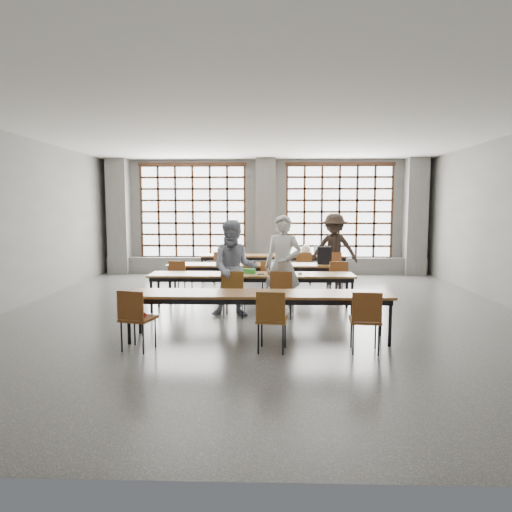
{
  "coord_description": "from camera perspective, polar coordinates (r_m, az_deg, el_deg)",
  "views": [
    {
      "loc": [
        0.11,
        -8.66,
        2.01
      ],
      "look_at": [
        -0.15,
        0.4,
        1.06
      ],
      "focal_mm": 32.0,
      "sensor_mm": 36.0,
      "label": 1
    }
  ],
  "objects": [
    {
      "name": "student_male",
      "position": [
        8.43,
        3.39,
        -1.27
      ],
      "size": [
        0.8,
        0.64,
        1.89
      ],
      "primitive_type": "imported",
      "rotation": [
        0.0,
        0.0,
        -0.31
      ],
      "color": "silver",
      "rests_on": "floor"
    },
    {
      "name": "chair_mid_right",
      "position": [
        10.01,
        10.14,
        -2.57
      ],
      "size": [
        0.45,
        0.46,
        0.88
      ],
      "color": "brown",
      "rests_on": "floor"
    },
    {
      "name": "mouse",
      "position": [
        8.95,
        5.54,
        -2.14
      ],
      "size": [
        0.11,
        0.1,
        0.04
      ],
      "primitive_type": "ellipsoid",
      "rotation": [
        0.0,
        0.0,
        0.37
      ],
      "color": "white",
      "rests_on": "desk_row_c"
    },
    {
      "name": "chair_mid_centre",
      "position": [
        9.9,
        1.91,
        -2.57
      ],
      "size": [
        0.52,
        0.53,
        0.88
      ],
      "color": "brown",
      "rests_on": "floor"
    },
    {
      "name": "green_box",
      "position": [
        9.03,
        -0.85,
        -1.87
      ],
      "size": [
        0.27,
        0.17,
        0.09
      ],
      "primitive_type": "cube",
      "rotation": [
        0.0,
        0.0,
        -0.37
      ],
      "color": "green",
      "rests_on": "desk_row_c"
    },
    {
      "name": "paper_sheet_b",
      "position": [
        10.47,
        -1.8,
        -1.03
      ],
      "size": [
        0.35,
        0.3,
        0.0
      ],
      "primitive_type": "cube",
      "rotation": [
        0.0,
        0.0,
        -0.35
      ],
      "color": "white",
      "rests_on": "desk_row_b"
    },
    {
      "name": "sill_ledge",
      "position": [
        14.07,
        1.2,
        -1.19
      ],
      "size": [
        9.8,
        0.35,
        0.5
      ],
      "primitive_type": "cube",
      "color": "#595856",
      "rests_on": "floor"
    },
    {
      "name": "desk_row_b",
      "position": [
        10.51,
        -0.15,
        -1.37
      ],
      "size": [
        4.0,
        0.7,
        0.73
      ],
      "color": "brown",
      "rests_on": "floor"
    },
    {
      "name": "laptop_front",
      "position": [
        9.05,
        2.95,
        -1.76
      ],
      "size": [
        0.37,
        0.31,
        0.26
      ],
      "color": "#B3B3B8",
      "rests_on": "desk_row_c"
    },
    {
      "name": "ceiling",
      "position": [
        8.79,
        0.95,
        15.75
      ],
      "size": [
        11.0,
        11.0,
        0.0
      ],
      "primitive_type": "plane",
      "rotation": [
        3.14,
        0.0,
        0.0
      ],
      "color": "silver",
      "rests_on": "floor"
    },
    {
      "name": "desk_row_a",
      "position": [
        12.57,
        2.15,
        -0.16
      ],
      "size": [
        4.0,
        0.7,
        0.73
      ],
      "color": "brown",
      "rests_on": "floor"
    },
    {
      "name": "chair_near_right",
      "position": [
        6.52,
        13.56,
        -7.25
      ],
      "size": [
        0.46,
        0.46,
        0.88
      ],
      "color": "maroon",
      "rests_on": "floor"
    },
    {
      "name": "column_mid",
      "position": [
        13.88,
        1.22,
        4.92
      ],
      "size": [
        0.6,
        0.55,
        3.5
      ],
      "primitive_type": "cube",
      "color": "#595856",
      "rests_on": "floor"
    },
    {
      "name": "chair_near_left",
      "position": [
        6.65,
        -14.87,
        -7.02
      ],
      "size": [
        0.51,
        0.52,
        0.88
      ],
      "color": "brown",
      "rests_on": "floor"
    },
    {
      "name": "student_back",
      "position": [
        12.16,
        9.74,
        0.83
      ],
      "size": [
        1.31,
        0.9,
        1.87
      ],
      "primitive_type": "imported",
      "rotation": [
        0.0,
        0.0,
        -0.18
      ],
      "color": "black",
      "rests_on": "floor"
    },
    {
      "name": "wall_front",
      "position": [
        3.17,
        -0.38,
        1.27
      ],
      "size": [
        10.0,
        0.0,
        10.0
      ],
      "primitive_type": "plane",
      "rotation": [
        -1.57,
        0.0,
        0.0
      ],
      "color": "#61615E",
      "rests_on": "floor"
    },
    {
      "name": "chair_back_right",
      "position": [
        12.08,
        9.72,
        -1.1
      ],
      "size": [
        0.49,
        0.49,
        0.88
      ],
      "color": "brown",
      "rests_on": "floor"
    },
    {
      "name": "laptop_back",
      "position": [
        12.74,
        8.14,
        0.44
      ],
      "size": [
        0.44,
        0.41,
        0.26
      ],
      "color": "silver",
      "rests_on": "desk_row_a"
    },
    {
      "name": "paper_sheet_a",
      "position": [
        10.59,
        -3.39,
        -0.96
      ],
      "size": [
        0.35,
        0.3,
        0.0
      ],
      "primitive_type": "cube",
      "rotation": [
        0.0,
        0.0,
        0.34
      ],
      "color": "silver",
      "rests_on": "desk_row_b"
    },
    {
      "name": "chair_front_right",
      "position": [
        8.36,
        3.3,
        -4.17
      ],
      "size": [
        0.49,
        0.49,
        0.88
      ],
      "color": "brown",
      "rests_on": "floor"
    },
    {
      "name": "backpack",
      "position": [
        10.6,
        8.53,
        0.08
      ],
      "size": [
        0.33,
        0.22,
        0.4
      ],
      "primitive_type": "cube",
      "rotation": [
        0.0,
        0.0,
        -0.07
      ],
      "color": "black",
      "rests_on": "desk_row_b"
    },
    {
      "name": "student_female",
      "position": [
        8.46,
        -2.72,
        -1.58
      ],
      "size": [
        0.89,
        0.71,
        1.8
      ],
      "primitive_type": "imported",
      "rotation": [
        0.0,
        0.0,
        0.03
      ],
      "color": "#172545",
      "rests_on": "floor"
    },
    {
      "name": "chair_mid_left",
      "position": [
        10.09,
        -9.53,
        -2.49
      ],
      "size": [
        0.52,
        0.53,
        0.88
      ],
      "color": "brown",
      "rests_on": "floor"
    },
    {
      "name": "column_right",
      "position": [
        14.56,
        19.28,
        4.63
      ],
      "size": [
        0.6,
        0.55,
        3.5
      ],
      "primitive_type": "cube",
      "color": "#595856",
      "rests_on": "floor"
    },
    {
      "name": "desk_row_d",
      "position": [
        6.97,
        0.36,
        -5.14
      ],
      "size": [
        4.0,
        0.7,
        0.73
      ],
      "color": "brown",
      "rests_on": "floor"
    },
    {
      "name": "wall_left",
      "position": [
        10.06,
        -28.94,
        3.76
      ],
      "size": [
        0.0,
        11.0,
        11.0
      ],
      "primitive_type": "plane",
      "rotation": [
        1.57,
        0.0,
        1.57
      ],
      "color": "#61615E",
      "rests_on": "floor"
    },
    {
      "name": "chair_front_left",
      "position": [
        8.38,
        -2.82,
        -4.14
      ],
      "size": [
        0.45,
        0.46,
        0.88
      ],
      "color": "brown",
      "rests_on": "floor"
    },
    {
      "name": "window_left",
      "position": [
        14.28,
        -7.88,
        5.49
      ],
      "size": [
        3.32,
        0.12,
        3.0
      ],
      "color": "white",
      "rests_on": "wall_back"
    },
    {
      "name": "floor",
      "position": [
        8.89,
        0.91,
        -7.08
      ],
      "size": [
        11.0,
        11.0,
        0.0
      ],
      "primitive_type": "plane",
      "color": "#4A4A48",
      "rests_on": "ground"
    },
    {
      "name": "column_left",
      "position": [
        14.63,
        -16.76,
        4.72
      ],
      "size": [
        0.6,
        0.55,
        3.5
      ],
      "primitive_type": "cube",
      "color": "#595856",
      "rests_on": "floor"
    },
    {
      "name": "chair_near_mid",
      "position": [
        6.38,
        1.95,
        -7.37
      ],
      "size": [
        0.47,
        0.47,
        0.88
      ],
      "color": "brown",
      "rests_on": "floor"
    },
    {
      "name": "window_right",
      "position": [
        14.24,
        10.35,
        5.45
      ],
      "size": [
        3.32,
        0.12,
        3.0
      ],
      "color": "white",
      "rests_on": "wall_back"
    },
    {
      "name": "chair_back_left",
      "position": [
        12.03,
        -4.42,
        -1.07
      ],
      "size": [
        0.51,
        0.51,
        0.88
      ],
      "color": "brown",
      "rests_on": "floor"
    },
    {
      "name": "red_pouch",
      "position": [
        6.73,
        -14.51,
        -7.18
      ],
      "size": [
        0.21,
        0.11,
        0.06
      ],
      "primitive_type": "cube",
      "rotation": [
        0.0,
        0.0,
        0.14
      ],
      "color": "maroon",
      "rests_on": "chair_near_left"
    },
    {
      "name": "phone",
      "position": [
        8.85,
        0.59,
        -2.28
      ],
      "size": [
        0.13,
        0.07,
        0.01
      ],
      "primitive_type": "cube",
      "rotation": [
        0.0,
        0.0,
        0.08
      ],
      "color": "black",
      "rests_on": "desk_row_c"
    },
    {
      "name": "desk_row_c",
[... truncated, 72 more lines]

